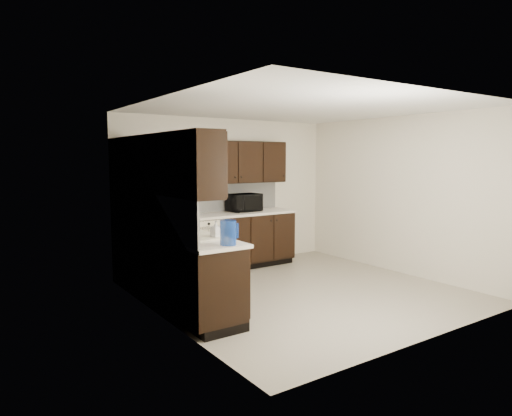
# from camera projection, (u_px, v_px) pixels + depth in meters

# --- Properties ---
(floor) EXTENTS (4.00, 4.00, 0.00)m
(floor) POSITION_uv_depth(u_px,v_px,m) (302.00, 292.00, 6.29)
(floor) COLOR #A89E8B
(floor) RESTS_ON ground
(ceiling) EXTENTS (4.00, 4.00, 0.00)m
(ceiling) POSITION_uv_depth(u_px,v_px,m) (304.00, 108.00, 6.02)
(ceiling) COLOR white
(ceiling) RESTS_ON wall_back
(wall_back) EXTENTS (4.00, 0.02, 2.50)m
(wall_back) POSITION_uv_depth(u_px,v_px,m) (228.00, 193.00, 7.80)
(wall_back) COLOR silver
(wall_back) RESTS_ON floor
(wall_left) EXTENTS (0.02, 4.00, 2.50)m
(wall_left) POSITION_uv_depth(u_px,v_px,m) (164.00, 211.00, 5.04)
(wall_left) COLOR silver
(wall_left) RESTS_ON floor
(wall_right) EXTENTS (0.02, 4.00, 2.50)m
(wall_right) POSITION_uv_depth(u_px,v_px,m) (399.00, 195.00, 7.28)
(wall_right) COLOR silver
(wall_right) RESTS_ON floor
(wall_front) EXTENTS (4.00, 0.02, 2.50)m
(wall_front) POSITION_uv_depth(u_px,v_px,m) (434.00, 217.00, 4.51)
(wall_front) COLOR silver
(wall_front) RESTS_ON floor
(lower_cabinets) EXTENTS (3.00, 2.80, 0.90)m
(lower_cabinets) POSITION_uv_depth(u_px,v_px,m) (200.00, 257.00, 6.60)
(lower_cabinets) COLOR black
(lower_cabinets) RESTS_ON floor
(countertop) EXTENTS (3.03, 2.83, 0.04)m
(countertop) POSITION_uv_depth(u_px,v_px,m) (199.00, 222.00, 6.54)
(countertop) COLOR white
(countertop) RESTS_ON lower_cabinets
(backsplash) EXTENTS (3.00, 2.80, 0.48)m
(backsplash) POSITION_uv_depth(u_px,v_px,m) (179.00, 204.00, 6.57)
(backsplash) COLOR silver
(backsplash) RESTS_ON countertop
(upper_cabinets) EXTENTS (3.00, 2.80, 0.70)m
(upper_cabinets) POSITION_uv_depth(u_px,v_px,m) (189.00, 163.00, 6.47)
(upper_cabinets) COLOR black
(upper_cabinets) RESTS_ON wall_back
(dishwasher) EXTENTS (0.58, 0.04, 0.78)m
(dishwasher) POSITION_uv_depth(u_px,v_px,m) (208.00, 243.00, 7.00)
(dishwasher) COLOR #F7EDCA
(dishwasher) RESTS_ON lower_cabinets
(sink) EXTENTS (0.54, 0.82, 0.42)m
(sink) POSITION_uv_depth(u_px,v_px,m) (192.00, 241.00, 5.25)
(sink) COLOR #F7EDCA
(sink) RESTS_ON countertop
(microwave) EXTENTS (0.56, 0.39, 0.30)m
(microwave) POSITION_uv_depth(u_px,v_px,m) (244.00, 203.00, 7.71)
(microwave) COLOR black
(microwave) RESTS_ON countertop
(soap_bottle_a) EXTENTS (0.11, 0.11, 0.20)m
(soap_bottle_a) POSITION_uv_depth(u_px,v_px,m) (216.00, 229.00, 5.11)
(soap_bottle_a) COLOR gray
(soap_bottle_a) RESTS_ON countertop
(soap_bottle_b) EXTENTS (0.13, 0.13, 0.27)m
(soap_bottle_b) POSITION_uv_depth(u_px,v_px,m) (165.00, 220.00, 5.65)
(soap_bottle_b) COLOR gray
(soap_bottle_b) RESTS_ON countertop
(toaster_oven) EXTENTS (0.46, 0.38, 0.25)m
(toaster_oven) POSITION_uv_depth(u_px,v_px,m) (133.00, 212.00, 6.62)
(toaster_oven) COLOR #ACACAE
(toaster_oven) RESTS_ON countertop
(storage_bin) EXTENTS (0.47, 0.39, 0.16)m
(storage_bin) POSITION_uv_depth(u_px,v_px,m) (152.00, 217.00, 6.37)
(storage_bin) COLOR silver
(storage_bin) RESTS_ON countertop
(blue_pitcher) EXTENTS (0.19, 0.19, 0.26)m
(blue_pitcher) POSITION_uv_depth(u_px,v_px,m) (228.00, 233.00, 4.71)
(blue_pitcher) COLOR #103898
(blue_pitcher) RESTS_ON countertop
(teal_tumbler) EXTENTS (0.12, 0.12, 0.23)m
(teal_tumbler) POSITION_uv_depth(u_px,v_px,m) (157.00, 214.00, 6.42)
(teal_tumbler) COLOR #0C8C84
(teal_tumbler) RESTS_ON countertop
(paper_towel_roll) EXTENTS (0.13, 0.13, 0.26)m
(paper_towel_roll) POSITION_uv_depth(u_px,v_px,m) (173.00, 217.00, 5.93)
(paper_towel_roll) COLOR silver
(paper_towel_roll) RESTS_ON countertop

